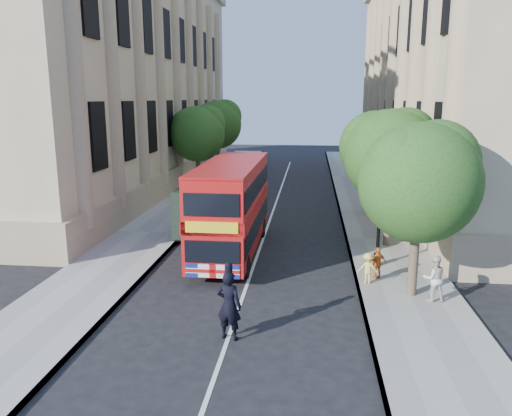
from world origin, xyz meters
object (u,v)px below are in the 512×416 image
(police_constable, at_px, (229,305))
(double_decker_bus, at_px, (232,205))
(lamp_post, at_px, (380,208))
(woman_pedestrian, at_px, (434,278))
(box_van, at_px, (207,205))

(police_constable, bearing_deg, double_decker_bus, -65.50)
(lamp_post, height_order, police_constable, lamp_post)
(lamp_post, height_order, woman_pedestrian, lamp_post)
(box_van, relative_size, police_constable, 2.61)
(lamp_post, xyz_separation_m, police_constable, (-4.96, -6.67, -1.49))
(lamp_post, relative_size, police_constable, 2.53)
(double_decker_bus, xyz_separation_m, police_constable, (1.18, -7.99, -1.18))
(double_decker_bus, relative_size, box_van, 1.62)
(police_constable, bearing_deg, lamp_post, -110.59)
(lamp_post, relative_size, woman_pedestrian, 3.26)
(box_van, relative_size, woman_pedestrian, 3.37)
(double_decker_bus, height_order, box_van, double_decker_bus)
(woman_pedestrian, bearing_deg, lamp_post, -76.24)
(police_constable, relative_size, woman_pedestrian, 1.29)
(box_van, bearing_deg, woman_pedestrian, -37.68)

